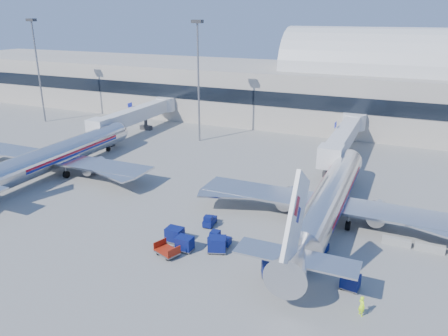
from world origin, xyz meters
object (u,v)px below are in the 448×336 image
at_px(tug_right, 316,244).
at_px(cart_train_b, 185,243).
at_px(ramp_worker, 362,306).
at_px(airliner_mid, 56,156).
at_px(cart_solo_far, 350,281).
at_px(tug_lead, 219,239).
at_px(cart_train_a, 217,244).
at_px(cart_train_c, 175,235).
at_px(mast_far_west, 36,56).
at_px(cart_open_red, 167,252).
at_px(mast_west, 198,64).
at_px(jetbridge_mid, 139,114).
at_px(barrier_near, 396,241).
at_px(cart_solo_near, 272,268).
at_px(tug_left, 209,221).
at_px(barrier_mid, 430,248).
at_px(airliner_main, 329,200).
at_px(jetbridge_near, 345,135).

height_order(tug_right, cart_train_b, cart_train_b).
bearing_deg(ramp_worker, airliner_mid, 26.20).
bearing_deg(ramp_worker, cart_solo_far, -22.65).
relative_size(tug_lead, cart_train_a, 1.04).
bearing_deg(tug_right, cart_train_c, -150.73).
xyz_separation_m(mast_far_west, cart_open_red, (56.35, -39.86, -14.32)).
bearing_deg(cart_train_b, mast_west, 115.36).
height_order(jetbridge_mid, barrier_near, jetbridge_mid).
relative_size(airliner_mid, ramp_worker, 20.23).
height_order(jetbridge_mid, mast_far_west, mast_far_west).
distance_m(cart_train_b, cart_solo_far, 17.09).
relative_size(cart_train_c, ramp_worker, 1.05).
xyz_separation_m(mast_west, cart_open_red, (16.35, -39.86, -14.32)).
bearing_deg(tug_right, cart_solo_near, -100.86).
bearing_deg(tug_left, barrier_mid, -84.93).
relative_size(airliner_main, jetbridge_near, 1.35).
xyz_separation_m(jetbridge_mid, barrier_mid, (55.70, -28.81, -3.48)).
relative_size(airliner_mid, mast_west, 1.65).
distance_m(jetbridge_mid, tug_lead, 50.46).
distance_m(airliner_main, cart_open_red, 19.96).
height_order(airliner_main, cart_solo_far, airliner_main).
bearing_deg(tug_lead, airliner_main, 45.65).
distance_m(tug_right, cart_train_b, 13.90).
height_order(barrier_near, tug_lead, tug_lead).
distance_m(barrier_mid, ramp_worker, 14.57).
bearing_deg(cart_train_c, jetbridge_near, 72.94).
bearing_deg(mast_far_west, cart_train_c, -33.66).
bearing_deg(tug_right, barrier_near, 42.63).
bearing_deg(mast_far_west, barrier_mid, -19.00).
bearing_deg(cart_train_b, airliner_mid, 157.40).
relative_size(airliner_mid, jetbridge_mid, 1.35).
height_order(airliner_mid, barrier_mid, airliner_mid).
distance_m(airliner_mid, tug_left, 30.24).
bearing_deg(jetbridge_near, cart_train_a, -100.20).
distance_m(jetbridge_near, jetbridge_mid, 42.00).
bearing_deg(cart_train_a, cart_solo_near, -35.31).
distance_m(jetbridge_near, cart_train_b, 40.43).
bearing_deg(cart_solo_near, mast_far_west, 126.56).
xyz_separation_m(mast_far_west, cart_train_b, (57.52, -38.23, -13.94)).
bearing_deg(jetbridge_near, cart_solo_near, -90.25).
distance_m(airliner_main, mast_far_west, 75.44).
bearing_deg(cart_train_a, barrier_near, 9.45).
xyz_separation_m(tug_right, tug_left, (-12.77, 0.55, -0.06)).
bearing_deg(ramp_worker, cart_train_b, 34.48).
bearing_deg(airliner_main, cart_train_a, -128.47).
bearing_deg(cart_solo_near, ramp_worker, -39.15).
xyz_separation_m(cart_train_a, cart_open_red, (-4.42, -2.75, -0.45)).
relative_size(jetbridge_near, mast_west, 1.22).
xyz_separation_m(barrier_mid, cart_train_b, (-23.78, -10.23, 0.40)).
bearing_deg(airliner_mid, mast_far_west, 137.68).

